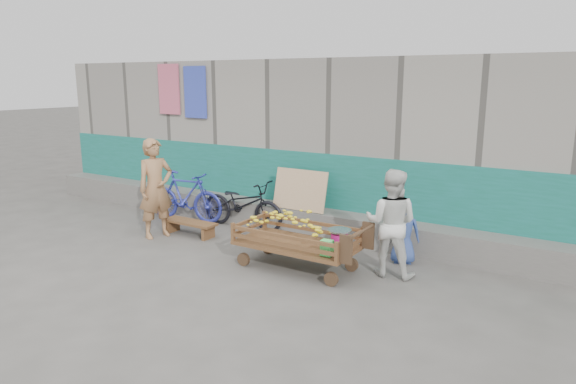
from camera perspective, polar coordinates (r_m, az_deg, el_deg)
The scene contains 9 objects.
ground at distance 7.43m, azimuth -9.58°, elevation -8.64°, with size 80.00×80.00×0.00m, color #4F4D47.
building_wall at distance 10.38m, azimuth 5.09°, elevation 5.83°, with size 12.00×3.50×3.00m.
banana_cart at distance 7.27m, azimuth 0.77°, elevation -4.45°, with size 1.87×0.86×0.80m.
bench at distance 9.05m, azimuth -10.84°, elevation -3.60°, with size 1.02×0.31×0.25m.
vendor_man at distance 8.94m, azimuth -14.48°, elevation 0.38°, with size 0.62×0.40×1.69m, color #9D6F47.
woman at distance 7.12m, azimuth 11.39°, elevation -3.38°, with size 0.72×0.56×1.49m, color silver.
child at distance 7.69m, azimuth 12.75°, elevation -4.35°, with size 0.46×0.30×0.94m, color #334B91.
bicycle_dark at distance 9.31m, azimuth -5.08°, elevation -1.35°, with size 0.59×1.68×0.88m, color black.
bicycle_blue at distance 9.91m, azimuth -11.36°, elevation -0.46°, with size 0.45×1.60×0.96m, color #2D349E.
Camera 1 is at (4.65, -5.16, 2.65)m, focal length 32.00 mm.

